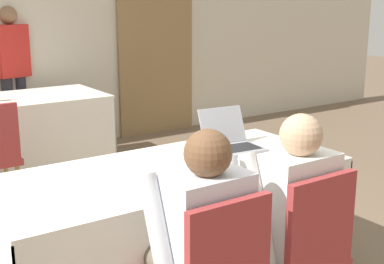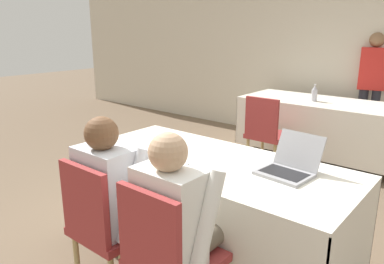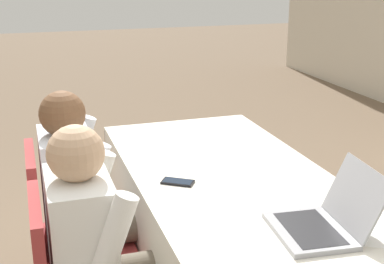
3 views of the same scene
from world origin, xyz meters
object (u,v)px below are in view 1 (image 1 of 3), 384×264
Objects in this scene: person_white_shirt at (286,212)px; person_checkered_shirt at (197,238)px; cell_phone at (187,182)px; chair_near_right at (299,250)px; laptop at (232,142)px; person_red_shirt at (12,71)px.

person_checkered_shirt is at bearing 0.00° from person_white_shirt.
cell_phone is 0.17× the size of chair_near_right.
laptop is 0.32× the size of person_checkered_shirt.
person_red_shirt is (-0.13, 4.03, 0.26)m from person_white_shirt.
chair_near_right is (0.33, -0.48, -0.27)m from cell_phone.
cell_phone is 0.44m from person_checkered_shirt.
person_white_shirt is 4.04m from person_red_shirt.
person_white_shirt is (0.53, 0.00, 0.00)m from person_checkered_shirt.
cell_phone is at bearing -106.72° from person_red_shirt.
cell_phone is at bearing -55.94° from chair_near_right.
person_checkered_shirt is 0.53m from person_white_shirt.
person_red_shirt is at bearing 102.23° from laptop.
person_red_shirt is at bearing -88.11° from person_white_shirt.
cell_phone is 0.10× the size of person_red_shirt.
chair_near_right is (-0.26, -0.85, -0.31)m from laptop.
person_white_shirt reaches higher than laptop.
person_checkered_shirt is (-0.20, -0.38, -0.11)m from cell_phone.
chair_near_right is 0.78× the size of person_white_shirt.
person_white_shirt is at bearing -103.64° from laptop.
laptop is at bearing -109.06° from person_white_shirt.
person_red_shirt reaches higher than laptop.
laptop is 0.81m from person_white_shirt.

